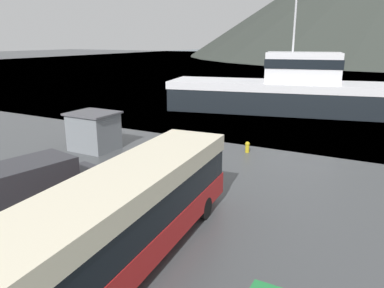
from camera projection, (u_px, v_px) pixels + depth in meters
The scene contains 7 objects.
water_surface at pixel (379, 61), 126.02m from camera, with size 240.00×240.00×0.00m, color #475B6B.
tour_bus at pixel (120, 219), 11.42m from camera, with size 3.59×12.57×3.11m.
delivery_van at pixel (38, 189), 14.78m from camera, with size 2.88×5.52×2.54m.
fishing_boat at pixel (283, 89), 37.14m from camera, with size 22.51×10.57×11.95m.
dock_kiosk at pixel (94, 131), 24.42m from camera, with size 2.96×2.59×2.49m.
small_boat at pixel (236, 91), 49.97m from camera, with size 4.47×7.01×0.75m.
mooring_bollard at pixel (247, 147), 24.01m from camera, with size 0.30×0.30×0.72m.
Camera 1 is at (6.05, 1.03, 7.06)m, focal length 35.00 mm.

